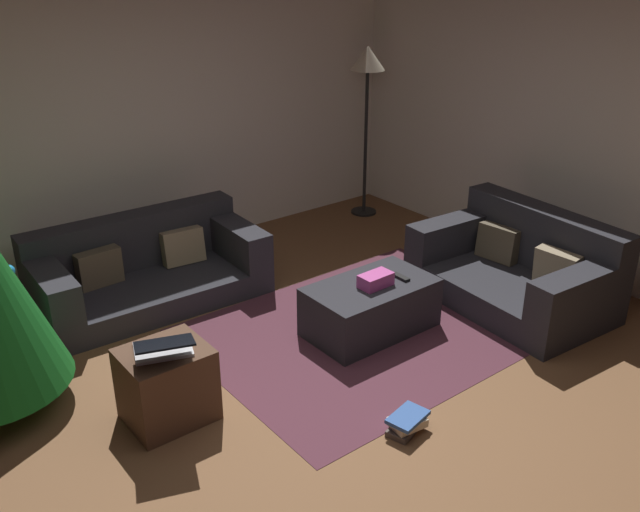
% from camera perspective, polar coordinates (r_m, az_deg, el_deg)
% --- Properties ---
extents(ground_plane, '(6.40, 6.40, 0.00)m').
position_cam_1_polar(ground_plane, '(4.52, 0.82, -13.15)').
color(ground_plane, brown).
extents(rear_partition, '(6.40, 0.12, 2.60)m').
position_cam_1_polar(rear_partition, '(6.50, -17.04, 10.41)').
color(rear_partition, silver).
rests_on(rear_partition, ground_plane).
extents(corner_partition, '(0.12, 6.40, 2.60)m').
position_cam_1_polar(corner_partition, '(6.25, 24.24, 8.79)').
color(corner_partition, silver).
rests_on(corner_partition, ground_plane).
extents(couch_left, '(1.89, 0.98, 0.67)m').
position_cam_1_polar(couch_left, '(5.99, -14.22, -1.03)').
color(couch_left, '#26262B').
rests_on(couch_left, ground_plane).
extents(couch_right, '(1.09, 1.63, 0.76)m').
position_cam_1_polar(couch_right, '(5.98, 16.15, -1.01)').
color(couch_right, '#26262B').
rests_on(couch_right, ground_plane).
extents(ottoman, '(0.99, 0.57, 0.40)m').
position_cam_1_polar(ottoman, '(5.34, 4.19, -4.24)').
color(ottoman, '#26262B').
rests_on(ottoman, ground_plane).
extents(gift_box, '(0.26, 0.15, 0.10)m').
position_cam_1_polar(gift_box, '(5.20, 4.62, -1.99)').
color(gift_box, '#B23F8C').
rests_on(gift_box, ottoman).
extents(tv_remote, '(0.05, 0.16, 0.02)m').
position_cam_1_polar(tv_remote, '(5.36, 6.68, -1.73)').
color(tv_remote, black).
rests_on(tv_remote, ottoman).
extents(side_table, '(0.52, 0.44, 0.49)m').
position_cam_1_polar(side_table, '(4.47, -12.52, -10.32)').
color(side_table, '#4C3323').
rests_on(side_table, ground_plane).
extents(laptop, '(0.46, 0.50, 0.18)m').
position_cam_1_polar(laptop, '(4.26, -12.80, -7.36)').
color(laptop, silver).
rests_on(laptop, side_table).
extents(book_stack, '(0.29, 0.22, 0.12)m').
position_cam_1_polar(book_stack, '(4.40, 7.14, -13.50)').
color(book_stack, '#4C423D').
rests_on(book_stack, ground_plane).
extents(corner_lamp, '(0.36, 0.36, 1.81)m').
position_cam_1_polar(corner_lamp, '(7.39, 3.95, 14.90)').
color(corner_lamp, black).
rests_on(corner_lamp, ground_plane).
extents(area_rug, '(2.60, 2.00, 0.01)m').
position_cam_1_polar(area_rug, '(5.44, 4.12, -6.06)').
color(area_rug, '#4B2631').
rests_on(area_rug, ground_plane).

